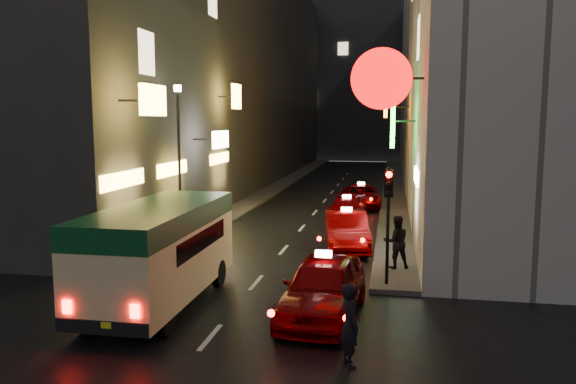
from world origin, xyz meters
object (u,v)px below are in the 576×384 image
Objects in this scene: taxi_near at (323,282)px; lamp_post at (179,153)px; minibus at (160,243)px; traffic_light at (388,201)px; pedestrian_crossing at (350,320)px.

taxi_near is 10.11m from lamp_post.
traffic_light is at bearing 22.64° from minibus.
minibus is 7.63m from lamp_post.
taxi_near is at bearing -121.55° from traffic_light.
pedestrian_crossing is at bearing -52.92° from lamp_post.
lamp_post is (-6.61, 7.11, 2.81)m from taxi_near.
minibus is 1.03× the size of lamp_post.
taxi_near is at bearing -0.84° from minibus.
lamp_post reaches higher than pedestrian_crossing.
minibus reaches higher than taxi_near.
minibus is at bearing -157.36° from traffic_light.
minibus is 1.83× the size of traffic_light.
lamp_post is at bearing 151.09° from traffic_light.
traffic_light reaches higher than minibus.
lamp_post is at bearing 12.97° from pedestrian_crossing.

